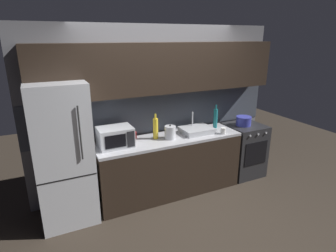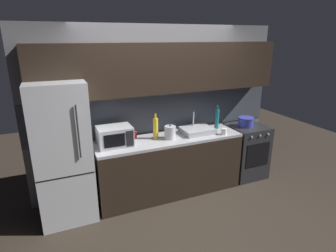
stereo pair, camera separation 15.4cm
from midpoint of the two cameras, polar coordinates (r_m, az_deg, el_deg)
name	(u,v)px [view 1 (the left image)]	position (r m, az deg, el deg)	size (l,w,h in m)	color
ground_plane	(199,224)	(3.84, 5.21, -19.45)	(10.00, 10.00, 0.00)	#2D261E
back_wall	(160,91)	(4.20, -2.62, 7.19)	(3.94, 0.44, 2.50)	slate
counter_run	(169,165)	(4.29, -0.82, -8.08)	(2.20, 0.60, 0.90)	black
refrigerator	(63,154)	(3.78, -21.79, -5.43)	(0.68, 0.69, 1.83)	#B7BABF
oven_range	(243,150)	(5.01, 14.35, -4.71)	(0.60, 0.62, 0.90)	#232326
microwave	(115,137)	(3.83, -11.90, -2.21)	(0.46, 0.35, 0.27)	#A8AAAF
sink_basin	(197,130)	(4.34, 4.85, -0.82)	(0.48, 0.38, 0.30)	#ADAFB5
kettle	(170,132)	(4.05, -0.60, -1.31)	(0.20, 0.16, 0.21)	#B7BABF
wine_bottle_yellow	(156,128)	(4.04, -3.66, -0.48)	(0.08, 0.08, 0.37)	gold
wine_bottle_teal	(215,118)	(4.57, 8.74, 1.60)	(0.07, 0.07, 0.38)	#19666B
mug_red	(134,135)	(4.12, -8.12, -1.90)	(0.09, 0.09, 0.09)	#A82323
mug_white	(223,131)	(4.33, 10.24, -0.97)	(0.08, 0.08, 0.10)	silver
cooking_pot	(244,121)	(4.81, 14.35, 1.00)	(0.25, 0.25, 0.15)	#333899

